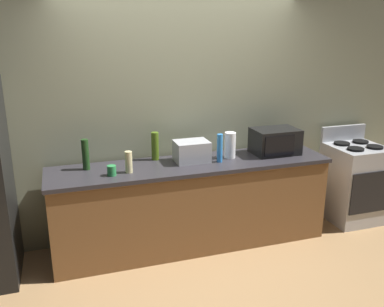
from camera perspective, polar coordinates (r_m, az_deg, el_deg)
The scene contains 12 objects.
ground_plane at distance 4.19m, azimuth 1.75°, elevation -14.75°, with size 8.00×8.00×0.00m, color #A87F51.
back_wall at distance 4.42m, azimuth -1.65°, elevation 5.82°, with size 6.40×0.10×2.70m, color gray.
counter_run at distance 4.32m, azimuth 0.00°, elevation -6.98°, with size 2.84×0.64×0.90m.
stove_range at distance 5.24m, azimuth 21.32°, elevation -3.68°, with size 0.60×0.61×1.08m.
microwave at distance 4.53m, azimuth 11.33°, elevation 1.67°, with size 0.48×0.35×0.27m.
toaster_oven at distance 4.19m, azimuth -0.05°, elevation 0.31°, with size 0.34×0.26×0.21m, color #B7BABF.
paper_towel_roll at distance 4.31m, azimuth 5.23°, elevation 1.14°, with size 0.12×0.12×0.27m, color white.
bottle_hand_soap at distance 3.90m, azimuth -8.68°, elevation -1.17°, with size 0.07×0.07×0.20m, color beige.
bottle_wine at distance 4.06m, azimuth -14.41°, elevation -0.14°, with size 0.07×0.07×0.30m, color #1E3F19.
bottle_spray_cleaner at distance 4.16m, azimuth 3.83°, elevation 0.74°, with size 0.06×0.06×0.29m, color #338CE5.
bottle_olive_oil at distance 4.24m, azimuth -5.09°, elevation 1.02°, with size 0.08×0.08×0.29m, color #4C6B19.
mug_green at distance 3.87m, azimuth -10.97°, elevation -2.31°, with size 0.08×0.08×0.10m, color #2D8C47.
Camera 1 is at (-1.22, -3.36, 2.20)m, focal length 38.86 mm.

